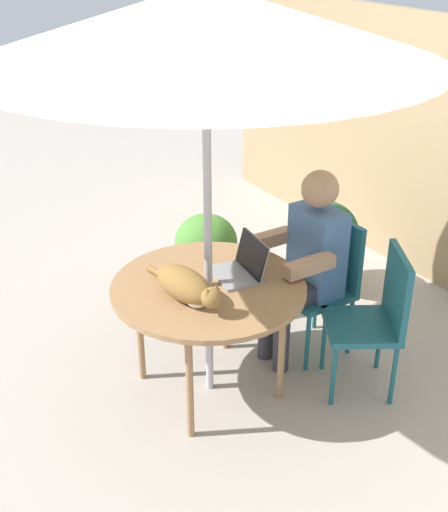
% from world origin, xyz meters
% --- Properties ---
extents(ground_plane, '(14.00, 14.00, 0.00)m').
position_xyz_m(ground_plane, '(0.00, 0.00, 0.00)').
color(ground_plane, '#ADA399').
extents(patio_table, '(1.08, 1.08, 0.70)m').
position_xyz_m(patio_table, '(0.00, 0.00, 0.65)').
color(patio_table, '#9E754C').
rests_on(patio_table, ground).
extents(patio_umbrella, '(2.24, 2.24, 2.24)m').
position_xyz_m(patio_umbrella, '(0.00, 0.00, 2.07)').
color(patio_umbrella, '#B7B7BC').
rests_on(patio_umbrella, ground).
extents(chair_occupied, '(0.40, 0.40, 0.88)m').
position_xyz_m(chair_occupied, '(0.00, 0.85, 0.51)').
color(chair_occupied, '#1E606B').
rests_on(chair_occupied, ground).
extents(chair_empty, '(0.55, 0.55, 0.88)m').
position_xyz_m(chair_empty, '(0.49, 0.82, 0.51)').
color(chair_empty, '#1E606B').
rests_on(chair_empty, ground).
extents(person_seated, '(0.48, 0.48, 1.22)m').
position_xyz_m(person_seated, '(0.00, 0.69, 0.68)').
color(person_seated, '#4C72A5').
rests_on(person_seated, ground).
extents(laptop, '(0.33, 0.29, 0.21)m').
position_xyz_m(laptop, '(0.00, 0.23, 0.76)').
color(laptop, gray).
rests_on(laptop, patio_table).
extents(cat, '(0.65, 0.25, 0.17)m').
position_xyz_m(cat, '(0.08, -0.18, 0.78)').
color(cat, olive).
rests_on(cat, patio_table).
extents(potted_plant_near_fence, '(0.49, 0.49, 0.69)m').
position_xyz_m(potted_plant_near_fence, '(-0.57, 1.31, 0.39)').
color(potted_plant_near_fence, '#595654').
rests_on(potted_plant_near_fence, ground).
extents(potted_plant_by_chair, '(0.43, 0.43, 0.72)m').
position_xyz_m(potted_plant_by_chair, '(-0.78, 0.44, 0.38)').
color(potted_plant_by_chair, '#33383D').
rests_on(potted_plant_by_chair, ground).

